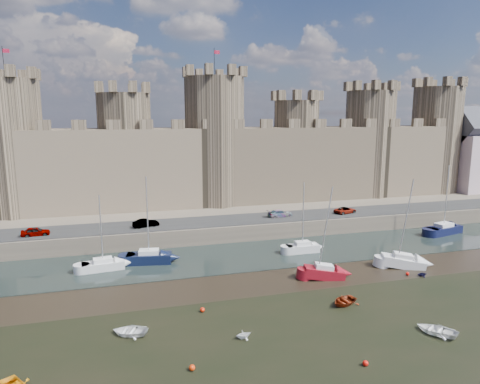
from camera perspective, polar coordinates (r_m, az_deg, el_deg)
The scene contains 24 objects.
ground at distance 37.98m, azimuth 10.07°, elevation -19.94°, with size 160.00×160.00×0.00m, color black.
water_channel at distance 58.55m, azimuth -0.13°, elevation -8.56°, with size 160.00×12.00×0.08m, color black.
quay at distance 92.33m, azimuth -6.03°, elevation -0.76°, with size 160.00×60.00×2.50m, color #4C443A.
road at distance 67.14m, azimuth -2.39°, elevation -3.84°, with size 160.00×7.00×0.10m, color black.
castle at distance 79.00m, azimuth -5.19°, elevation 5.01°, with size 108.50×11.00×29.00m.
car_0 at distance 65.21m, azimuth -25.60°, elevation -4.79°, with size 1.49×3.69×1.26m, color gray.
car_1 at distance 64.83m, azimuth -12.44°, elevation -4.08°, with size 1.32×3.79×1.25m, color gray.
car_2 at distance 69.82m, azimuth 5.35°, elevation -2.85°, with size 1.68×4.12×1.20m, color gray.
car_3 at distance 74.04m, azimuth 13.86°, elevation -2.38°, with size 1.85×4.02×1.12m, color gray.
sailboat_0 at distance 56.07m, azimuth -17.79°, elevation -9.19°, with size 5.20×2.51×9.38m.
sailboat_1 at distance 56.92m, azimuth -12.03°, elevation -8.48°, with size 5.92×3.09×11.29m.
sailboat_2 at distance 60.49m, azimuth 8.31°, elevation -7.29°, with size 4.60×1.85×9.87m.
sailboat_3 at distance 76.17m, azimuth 25.50°, elevation -4.47°, with size 6.71×3.82×11.07m.
sailboat_4 at distance 51.94m, azimuth 11.14°, elevation -10.41°, with size 4.98×2.85×10.97m.
sailboat_5 at distance 58.23m, azimuth 20.89°, elevation -8.60°, with size 5.58×3.84×11.22m.
dinghy_2 at distance 43.04m, azimuth 24.74°, elevation -16.41°, with size 2.47×0.72×3.46m, color white.
dinghy_3 at distance 38.72m, azimuth 0.45°, elevation -18.50°, with size 1.22×0.74×1.41m, color white.
dinghy_4 at distance 45.89m, azimuth 13.73°, elevation -14.03°, with size 2.28×0.66×3.19m, color maroon.
dinghy_6 at distance 40.50m, azimuth -14.50°, elevation -17.53°, with size 2.30×0.67×3.22m, color white.
dinghy_7 at distance 56.01m, azimuth 23.11°, elevation -10.04°, with size 1.01×0.61×1.17m, color black.
buoy_1 at distance 43.39m, azimuth -5.04°, elevation -15.38°, with size 0.48×0.48×0.48m, color red.
buoy_2 at distance 36.62m, azimuth 16.38°, elevation -21.06°, with size 0.45×0.45×0.45m, color red.
buoy_3 at distance 55.77m, azimuth 21.43°, elevation -10.11°, with size 0.42×0.42×0.42m, color red.
buoy_4 at distance 35.00m, azimuth -6.41°, elevation -22.26°, with size 0.47×0.47×0.47m, color red.
Camera 1 is at (-14.58, -29.41, 19.12)m, focal length 32.00 mm.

